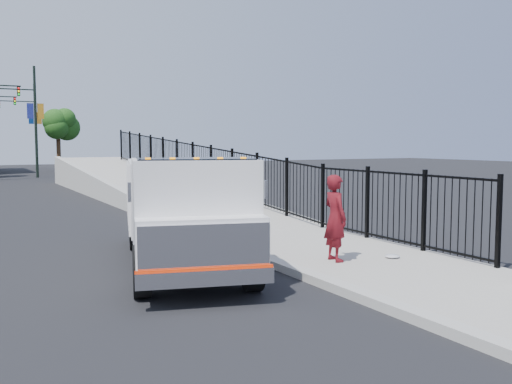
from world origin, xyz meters
name	(u,v)px	position (x,y,z in m)	size (l,w,h in m)	color
ground	(290,273)	(0.00, 0.00, 0.00)	(120.00, 120.00, 0.00)	black
sidewalk	(436,280)	(1.93, -2.00, 0.06)	(3.55, 12.00, 0.12)	#9E998E
curb	(352,292)	(0.00, -2.00, 0.08)	(0.30, 12.00, 0.16)	#ADAAA3
ramp	(148,198)	(2.12, 16.00, 0.00)	(3.95, 24.00, 1.70)	#9E998E
iron_fence	(211,183)	(3.55, 12.00, 0.90)	(0.10, 28.00, 1.80)	black
truck	(183,203)	(-1.61, 1.64, 1.31)	(3.84, 7.13, 2.33)	black
worker	(335,218)	(1.13, 0.05, 1.02)	(0.66, 0.43, 1.80)	#5F0F16
debris	(392,256)	(2.38, -0.29, 0.16)	(0.32, 0.32, 0.08)	silver
light_pole_1	(31,117)	(-0.68, 34.45, 4.36)	(3.77, 0.22, 8.00)	black
light_pole_3	(32,123)	(0.88, 47.40, 4.36)	(3.77, 0.22, 8.00)	black
tree_1	(58,127)	(2.30, 41.72, 3.89)	(2.08, 2.08, 5.04)	#382314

